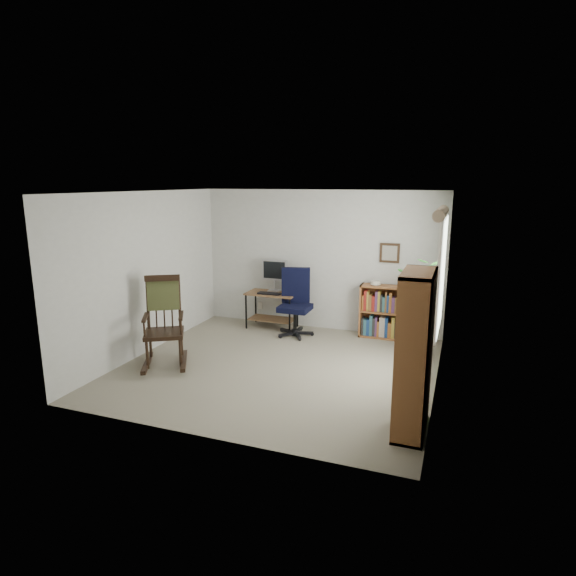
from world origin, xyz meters
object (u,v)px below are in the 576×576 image
at_px(low_bookshelf, 386,312).
at_px(tall_bookshelf, 414,354).
at_px(desk, 272,310).
at_px(office_chair, 295,303).
at_px(rocking_chair, 163,321).

height_order(low_bookshelf, tall_bookshelf, tall_bookshelf).
bearing_deg(desk, low_bookshelf, 3.50).
distance_m(desk, office_chair, 0.65).
relative_size(rocking_chair, low_bookshelf, 1.45).
relative_size(rocking_chair, tall_bookshelf, 0.76).
bearing_deg(rocking_chair, office_chair, 25.29).
bearing_deg(low_bookshelf, tall_bookshelf, -76.05).
height_order(rocking_chair, tall_bookshelf, tall_bookshelf).
xyz_separation_m(office_chair, rocking_chair, (-1.28, -1.88, 0.07)).
xyz_separation_m(low_bookshelf, tall_bookshelf, (0.73, -2.96, 0.40)).
relative_size(desk, low_bookshelf, 1.00).
bearing_deg(tall_bookshelf, low_bookshelf, 103.95).
xyz_separation_m(desk, low_bookshelf, (1.96, 0.12, 0.12)).
bearing_deg(office_chair, rocking_chair, -140.54).
xyz_separation_m(office_chair, tall_bookshelf, (2.17, -2.56, 0.27)).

